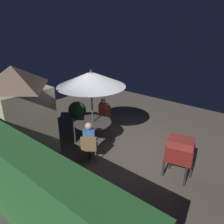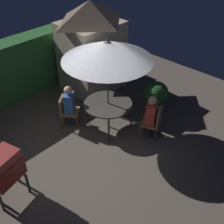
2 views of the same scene
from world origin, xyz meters
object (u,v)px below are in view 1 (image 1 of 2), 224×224
chair_far_side (89,146)px  person_in_blue (89,137)px  patio_table (93,123)px  potted_plant_by_shed (77,112)px  garden_shed (19,112)px  patio_umbrella (91,79)px  person_in_red (103,110)px  bbq_grill (180,151)px  chair_near_shed (104,115)px

chair_far_side → person_in_blue: person_in_blue is taller
patio_table → potted_plant_by_shed: 1.53m
patio_table → garden_shed: bearing=56.9°
patio_umbrella → potted_plant_by_shed: patio_umbrella is taller
garden_shed → person_in_red: 3.18m
person_in_red → bbq_grill: bearing=164.3°
patio_umbrella → potted_plant_by_shed: bearing=-21.6°
patio_umbrella → person_in_blue: patio_umbrella is taller
bbq_grill → potted_plant_by_shed: 4.55m
garden_shed → patio_table: 2.40m
patio_umbrella → person_in_blue: bearing=128.1°
person_in_blue → potted_plant_by_shed: bearing=-33.9°
garden_shed → bbq_grill: garden_shed is taller
garden_shed → chair_near_shed: garden_shed is taller
garden_shed → person_in_blue: garden_shed is taller
patio_table → chair_far_side: (-0.70, 0.89, -0.21)m
garden_shed → bbq_grill: 4.83m
potted_plant_by_shed → patio_table: bearing=158.4°
patio_umbrella → chair_far_side: size_ratio=2.89×
chair_near_shed → garden_shed: bearing=76.4°
patio_umbrella → person_in_red: (0.47, -1.09, -1.52)m
chair_far_side → chair_near_shed: bearing=-59.8°
patio_umbrella → person_in_red: 1.92m
bbq_grill → potted_plant_by_shed: bearing=-6.0°
chair_far_side → potted_plant_by_shed: bearing=-34.5°
potted_plant_by_shed → person_in_blue: (-2.07, 1.39, 0.19)m
chair_far_side → potted_plant_by_shed: potted_plant_by_shed is taller
chair_far_side → potted_plant_by_shed: 2.57m
garden_shed → chair_far_side: garden_shed is taller
patio_umbrella → chair_near_shed: size_ratio=2.89×
patio_table → chair_far_side: size_ratio=1.44×
potted_plant_by_shed → bbq_grill: bearing=174.0°
chair_near_shed → person_in_red: size_ratio=0.71×
patio_umbrella → chair_near_shed: patio_umbrella is taller
person_in_red → patio_umbrella: bearing=113.1°
person_in_blue → chair_far_side: bearing=128.1°
chair_near_shed → chair_far_side: (-1.20, 2.06, 0.00)m
patio_table → patio_umbrella: (-0.00, 0.00, 1.57)m
patio_table → potted_plant_by_shed: bearing=-21.6°
garden_shed → potted_plant_by_shed: (0.17, -2.48, -0.87)m
chair_far_side → potted_plant_by_shed: (2.12, -1.46, 0.07)m
patio_table → person_in_blue: 1.05m
chair_near_shed → person_in_red: (-0.03, 0.08, 0.26)m
chair_near_shed → potted_plant_by_shed: 1.10m
bbq_grill → chair_far_side: (2.40, 0.98, -0.33)m
chair_near_shed → person_in_red: 0.28m
patio_table → bbq_grill: (-3.10, -0.09, 0.11)m
chair_far_side → bbq_grill: bearing=-157.7°
patio_table → bbq_grill: size_ratio=1.08×
patio_table → patio_umbrella: 1.57m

